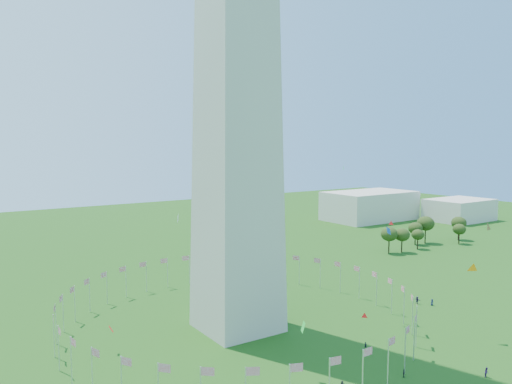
% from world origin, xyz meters
% --- Properties ---
extents(flag_ring, '(80.24, 80.24, 9.00)m').
position_xyz_m(flag_ring, '(-0.00, 50.00, 4.50)').
color(flag_ring, silver).
rests_on(flag_ring, ground).
extents(gov_building_east_a, '(50.00, 30.00, 16.00)m').
position_xyz_m(gov_building_east_a, '(150.00, 150.00, 8.00)').
color(gov_building_east_a, beige).
rests_on(gov_building_east_a, ground).
extents(gov_building_east_b, '(35.00, 25.00, 12.00)m').
position_xyz_m(gov_building_east_b, '(190.00, 120.00, 6.00)').
color(gov_building_east_b, beige).
rests_on(gov_building_east_b, ground).
extents(crowd, '(92.80, 65.39, 2.02)m').
position_xyz_m(crowd, '(17.07, 8.65, 0.87)').
color(crowd, '#1B2441').
rests_on(crowd, ground).
extents(kites_aloft, '(107.97, 74.90, 33.51)m').
position_xyz_m(kites_aloft, '(18.00, 22.79, 17.03)').
color(kites_aloft, orange).
rests_on(kites_aloft, ground).
extents(tree_line_east, '(53.76, 15.50, 11.57)m').
position_xyz_m(tree_line_east, '(114.88, 85.84, 5.02)').
color(tree_line_east, '#324A18').
rests_on(tree_line_east, ground).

